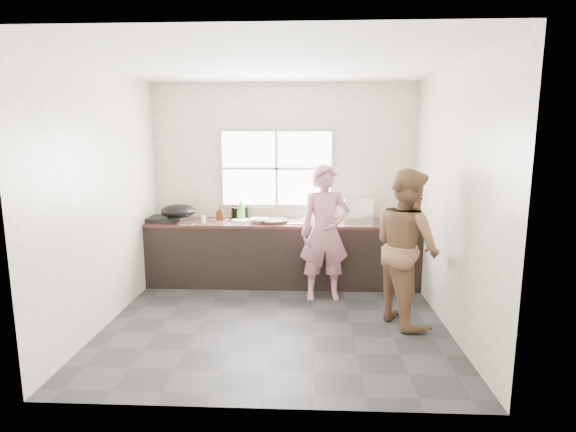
{
  "coord_description": "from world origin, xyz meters",
  "views": [
    {
      "loc": [
        0.34,
        -4.6,
        1.98
      ],
      "look_at": [
        0.1,
        0.65,
        1.05
      ],
      "focal_mm": 28.0,
      "sensor_mm": 36.0,
      "label": 1
    }
  ],
  "objects_px": {
    "person_side": "(406,247)",
    "wok": "(178,211)",
    "bowl_mince": "(259,221)",
    "pot_lid_left": "(186,223)",
    "burner": "(161,219)",
    "dish_rack": "(355,209)",
    "plate_food": "(241,220)",
    "bottle_green": "(241,209)",
    "pot_lid_right": "(221,220)",
    "bottle_brown_tall": "(220,214)",
    "cutting_board": "(273,221)",
    "bowl_held": "(307,220)",
    "bottle_brown_short": "(236,212)",
    "woman": "(325,237)",
    "glass_jar": "(203,219)",
    "black_pot": "(240,212)",
    "bowl_crabs": "(317,221)"
  },
  "relations": [
    {
      "from": "person_side",
      "to": "wok",
      "type": "xyz_separation_m",
      "value": [
        -2.77,
        1.13,
        0.18
      ]
    },
    {
      "from": "woman",
      "to": "person_side",
      "type": "relative_size",
      "value": 0.93
    },
    {
      "from": "bowl_mince",
      "to": "plate_food",
      "type": "xyz_separation_m",
      "value": [
        -0.26,
        0.14,
        -0.02
      ]
    },
    {
      "from": "bottle_brown_tall",
      "to": "dish_rack",
      "type": "relative_size",
      "value": 0.46
    },
    {
      "from": "plate_food",
      "to": "bowl_mince",
      "type": "bearing_deg",
      "value": -28.38
    },
    {
      "from": "cutting_board",
      "to": "bottle_brown_short",
      "type": "xyz_separation_m",
      "value": [
        -0.54,
        0.28,
        0.07
      ]
    },
    {
      "from": "bowl_mince",
      "to": "wok",
      "type": "height_order",
      "value": "wok"
    },
    {
      "from": "wok",
      "to": "person_side",
      "type": "bearing_deg",
      "value": -22.13
    },
    {
      "from": "plate_food",
      "to": "bottle_green",
      "type": "relative_size",
      "value": 0.8
    },
    {
      "from": "bottle_brown_tall",
      "to": "plate_food",
      "type": "bearing_deg",
      "value": 1.52
    },
    {
      "from": "bowl_held",
      "to": "glass_jar",
      "type": "bearing_deg",
      "value": -176.87
    },
    {
      "from": "plate_food",
      "to": "pot_lid_right",
      "type": "relative_size",
      "value": 1.03
    },
    {
      "from": "black_pot",
      "to": "pot_lid_left",
      "type": "height_order",
      "value": "black_pot"
    },
    {
      "from": "bowl_held",
      "to": "pot_lid_left",
      "type": "distance_m",
      "value": 1.59
    },
    {
      "from": "bowl_mince",
      "to": "burner",
      "type": "height_order",
      "value": "same"
    },
    {
      "from": "pot_lid_right",
      "to": "bowl_crabs",
      "type": "bearing_deg",
      "value": -6.65
    },
    {
      "from": "bowl_mince",
      "to": "bottle_green",
      "type": "distance_m",
      "value": 0.38
    },
    {
      "from": "cutting_board",
      "to": "wok",
      "type": "height_order",
      "value": "wok"
    },
    {
      "from": "person_side",
      "to": "bowl_mince",
      "type": "relative_size",
      "value": 6.89
    },
    {
      "from": "bowl_crabs",
      "to": "dish_rack",
      "type": "distance_m",
      "value": 0.57
    },
    {
      "from": "bowl_crabs",
      "to": "plate_food",
      "type": "xyz_separation_m",
      "value": [
        -1.02,
        0.13,
        -0.02
      ]
    },
    {
      "from": "pot_lid_left",
      "to": "pot_lid_right",
      "type": "relative_size",
      "value": 1.05
    },
    {
      "from": "bottle_green",
      "to": "dish_rack",
      "type": "xyz_separation_m",
      "value": [
        1.55,
        -0.01,
        0.01
      ]
    },
    {
      "from": "person_side",
      "to": "bottle_brown_tall",
      "type": "bearing_deg",
      "value": 38.97
    },
    {
      "from": "bowl_held",
      "to": "glass_jar",
      "type": "distance_m",
      "value": 1.38
    },
    {
      "from": "burner",
      "to": "dish_rack",
      "type": "distance_m",
      "value": 2.62
    },
    {
      "from": "black_pot",
      "to": "plate_food",
      "type": "relative_size",
      "value": 0.95
    },
    {
      "from": "bottle_brown_tall",
      "to": "glass_jar",
      "type": "height_order",
      "value": "bottle_brown_tall"
    },
    {
      "from": "bowl_held",
      "to": "dish_rack",
      "type": "relative_size",
      "value": 0.49
    },
    {
      "from": "bowl_mince",
      "to": "bottle_brown_tall",
      "type": "bearing_deg",
      "value": 166.15
    },
    {
      "from": "burner",
      "to": "black_pot",
      "type": "bearing_deg",
      "value": 14.01
    },
    {
      "from": "bowl_mince",
      "to": "pot_lid_left",
      "type": "bearing_deg",
      "value": -173.71
    },
    {
      "from": "bottle_brown_tall",
      "to": "bowl_held",
      "type": "bearing_deg",
      "value": -1.81
    },
    {
      "from": "glass_jar",
      "to": "dish_rack",
      "type": "xyz_separation_m",
      "value": [
        2.02,
        0.21,
        0.11
      ]
    },
    {
      "from": "woman",
      "to": "pot_lid_right",
      "type": "height_order",
      "value": "woman"
    },
    {
      "from": "bowl_mince",
      "to": "wok",
      "type": "relative_size",
      "value": 0.52
    },
    {
      "from": "bowl_mince",
      "to": "wok",
      "type": "xyz_separation_m",
      "value": [
        -1.07,
        0.02,
        0.12
      ]
    },
    {
      "from": "woman",
      "to": "glass_jar",
      "type": "height_order",
      "value": "woman"
    },
    {
      "from": "plate_food",
      "to": "bottle_green",
      "type": "bearing_deg",
      "value": 97.22
    },
    {
      "from": "bottle_brown_short",
      "to": "glass_jar",
      "type": "height_order",
      "value": "bottle_brown_short"
    },
    {
      "from": "plate_food",
      "to": "wok",
      "type": "height_order",
      "value": "wok"
    },
    {
      "from": "bowl_mince",
      "to": "bottle_brown_short",
      "type": "distance_m",
      "value": 0.49
    },
    {
      "from": "pot_lid_right",
      "to": "bowl_mince",
      "type": "bearing_deg",
      "value": -16.76
    },
    {
      "from": "bowl_held",
      "to": "dish_rack",
      "type": "height_order",
      "value": "dish_rack"
    },
    {
      "from": "pot_lid_right",
      "to": "burner",
      "type": "bearing_deg",
      "value": -174.0
    },
    {
      "from": "bowl_mince",
      "to": "bottle_brown_tall",
      "type": "height_order",
      "value": "bottle_brown_tall"
    },
    {
      "from": "woman",
      "to": "bowl_held",
      "type": "height_order",
      "value": "woman"
    },
    {
      "from": "bowl_crabs",
      "to": "black_pot",
      "type": "distance_m",
      "value": 1.12
    },
    {
      "from": "woman",
      "to": "bowl_mince",
      "type": "distance_m",
      "value": 0.97
    },
    {
      "from": "bottle_brown_short",
      "to": "pot_lid_right",
      "type": "relative_size",
      "value": 0.81
    }
  ]
}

